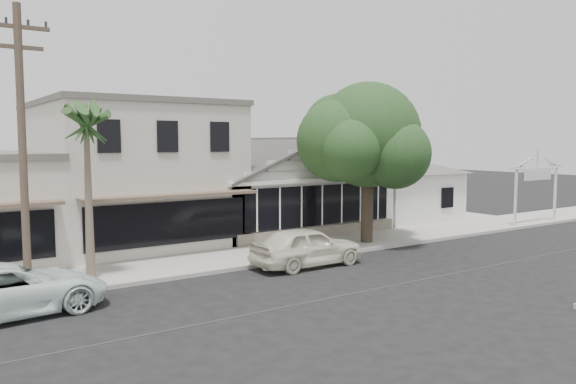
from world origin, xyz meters
TOP-DOWN VIEW (x-y plane):
  - ground at (0.00, 0.00)m, footprint 140.00×140.00m
  - sidewalk_north at (-8.00, 6.75)m, footprint 90.00×3.50m
  - corner_shop at (5.00, 12.47)m, footprint 10.40×8.60m
  - side_cottage at (13.20, 11.50)m, footprint 6.00×6.00m
  - arch_sign at (18.40, 5.30)m, footprint 4.12×0.12m
  - row_building_near at (-3.00, 13.50)m, footprint 8.00×10.00m
  - utility_pole at (-9.00, 5.20)m, footprint 1.80×0.24m
  - car_0 at (0.89, 4.06)m, footprint 4.62×1.87m
  - car_2 at (-9.75, 3.68)m, footprint 5.57×2.99m
  - shade_tree at (5.90, 6.41)m, footprint 6.91×6.25m
  - palm_east at (-6.86, 6.10)m, footprint 2.79×2.79m

SIDE VIEW (x-z plane):
  - ground at x=0.00m, z-range 0.00..0.00m
  - sidewalk_north at x=-8.00m, z-range 0.00..0.15m
  - car_2 at x=-9.75m, z-range 0.00..1.49m
  - car_0 at x=0.89m, z-range 0.00..1.57m
  - side_cottage at x=13.20m, z-range 0.00..3.00m
  - corner_shop at x=5.00m, z-range 0.07..5.17m
  - arch_sign at x=18.40m, z-range 1.18..5.13m
  - row_building_near at x=-3.00m, z-range 0.00..6.50m
  - utility_pole at x=-9.00m, z-range 0.29..9.29m
  - shade_tree at x=5.90m, z-range 1.21..8.88m
  - palm_east at x=-6.86m, z-range 2.28..8.76m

